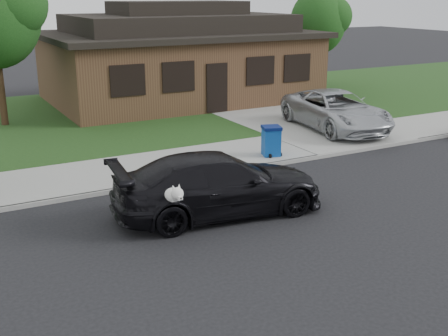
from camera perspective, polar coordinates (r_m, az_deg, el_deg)
ground at (r=13.68m, az=5.95°, el=-4.82°), size 120.00×120.00×0.00m
sidewalk at (r=17.77m, az=-3.13°, el=0.70°), size 60.00×3.00×0.12m
curb at (r=16.48m, az=-0.89°, el=-0.61°), size 60.00×0.12×0.12m
lawn at (r=25.02m, az=-11.08°, el=5.32°), size 60.00×13.00×0.13m
driveway at (r=24.85m, az=4.45°, el=5.52°), size 4.50×13.00×0.14m
sedan at (r=13.48m, az=-0.56°, el=-1.66°), size 5.36×2.73×1.50m
minivan at (r=21.94m, az=11.29°, el=5.77°), size 3.03×5.47×1.45m
recycling_bin at (r=18.11m, az=4.82°, el=2.79°), size 0.73×0.73×0.96m
house at (r=27.94m, az=-4.65°, el=11.12°), size 12.60×8.60×4.65m
tree_1 at (r=31.51m, az=9.84°, el=14.51°), size 3.15×3.00×5.25m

